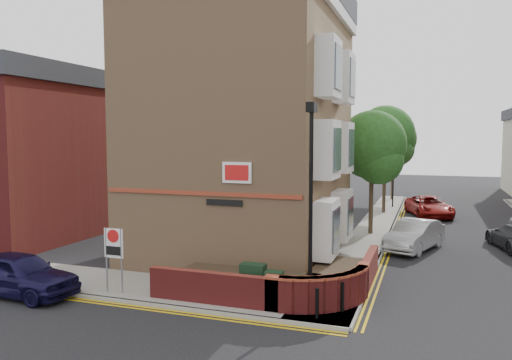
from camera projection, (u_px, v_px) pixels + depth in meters
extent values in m
plane|color=black|center=(248.00, 319.00, 14.81)|extent=(120.00, 120.00, 0.00)
cube|color=gray|center=(169.00, 290.00, 17.37)|extent=(13.00, 3.00, 0.12)
cube|color=gray|center=(374.00, 228.00, 29.19)|extent=(2.00, 32.00, 0.12)
cube|color=gray|center=(145.00, 304.00, 15.96)|extent=(13.00, 0.15, 0.12)
cube|color=gray|center=(392.00, 229.00, 28.86)|extent=(0.15, 32.00, 0.12)
cube|color=gold|center=(141.00, 308.00, 15.73)|extent=(13.00, 0.28, 0.01)
cube|color=gold|center=(396.00, 230.00, 28.79)|extent=(0.28, 32.00, 0.01)
cube|color=#A77E59|center=(247.00, 132.00, 22.83)|extent=(8.00, 10.00, 11.00)
cube|color=maroon|center=(199.00, 193.00, 18.31)|extent=(7.80, 0.06, 0.15)
cube|color=white|center=(237.00, 173.00, 17.73)|extent=(1.10, 0.05, 0.75)
cube|color=black|center=(224.00, 203.00, 17.99)|extent=(1.40, 0.04, 0.22)
cylinder|color=black|center=(311.00, 212.00, 15.14)|extent=(0.12, 0.12, 6.00)
cylinder|color=black|center=(310.00, 295.00, 15.37)|extent=(0.20, 0.20, 0.80)
cube|color=black|center=(312.00, 107.00, 14.87)|extent=(0.25, 0.50, 0.30)
cube|color=black|center=(253.00, 282.00, 16.07)|extent=(0.80, 0.45, 1.20)
cube|color=black|center=(274.00, 289.00, 15.53)|extent=(0.55, 0.40, 1.10)
cylinder|color=black|center=(317.00, 303.00, 14.48)|extent=(0.11, 0.11, 0.90)
cylinder|color=black|center=(342.00, 297.00, 15.04)|extent=(0.11, 0.11, 0.90)
cylinder|color=slate|center=(107.00, 260.00, 16.92)|extent=(0.06, 0.06, 2.20)
cylinder|color=slate|center=(122.00, 261.00, 16.73)|extent=(0.06, 0.06, 2.20)
cube|color=white|center=(114.00, 243.00, 16.77)|extent=(0.72, 0.04, 1.00)
cylinder|color=red|center=(113.00, 236.00, 16.72)|extent=(0.44, 0.02, 0.44)
cube|color=maroon|center=(39.00, 162.00, 26.93)|extent=(6.00, 10.00, 8.00)
cube|color=#292B31|center=(36.00, 78.00, 26.54)|extent=(6.40, 10.40, 1.00)
cylinder|color=#382B1E|center=(371.00, 192.00, 27.11)|extent=(0.24, 0.24, 4.55)
sphere|color=#214517|center=(372.00, 144.00, 26.88)|extent=(3.64, 3.64, 3.64)
sphere|color=#214517|center=(379.00, 160.00, 26.54)|extent=(2.60, 2.60, 2.60)
sphere|color=#214517|center=(367.00, 152.00, 27.40)|extent=(2.86, 2.86, 2.86)
cylinder|color=#382B1E|center=(384.00, 176.00, 34.61)|extent=(0.24, 0.24, 5.04)
sphere|color=#214517|center=(385.00, 135.00, 34.36)|extent=(4.03, 4.03, 4.03)
sphere|color=#214517|center=(391.00, 148.00, 34.03)|extent=(2.88, 2.88, 2.88)
sphere|color=#214517|center=(381.00, 142.00, 34.88)|extent=(3.17, 3.17, 3.17)
cylinder|color=#382B1E|center=(393.00, 171.00, 42.14)|extent=(0.24, 0.24, 4.76)
sphere|color=#214517|center=(393.00, 139.00, 41.91)|extent=(3.81, 3.81, 3.81)
sphere|color=#214517|center=(398.00, 149.00, 41.57)|extent=(2.72, 2.72, 2.72)
sphere|color=#214517|center=(390.00, 144.00, 42.42)|extent=(2.99, 2.99, 2.99)
cylinder|color=black|center=(393.00, 186.00, 37.38)|extent=(0.10, 0.10, 3.20)
imported|color=black|center=(394.00, 158.00, 37.19)|extent=(0.20, 0.16, 1.00)
imported|color=black|center=(19.00, 274.00, 16.96)|extent=(4.46, 2.02, 1.48)
imported|color=#B9BEC1|center=(414.00, 235.00, 23.72)|extent=(2.86, 4.59, 1.43)
imported|color=maroon|center=(429.00, 206.00, 33.77)|extent=(3.64, 5.40, 1.38)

